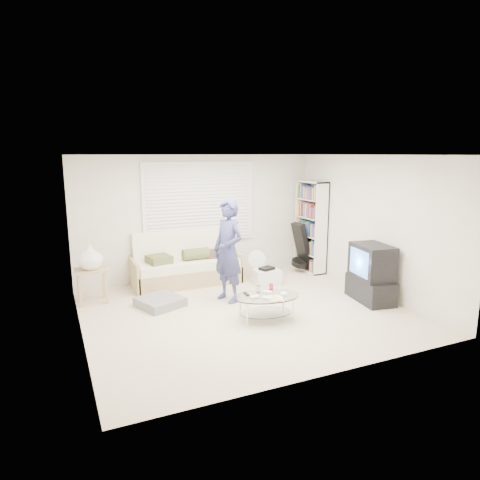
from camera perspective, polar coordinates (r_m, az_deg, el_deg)
name	(u,v)px	position (r m, az deg, el deg)	size (l,w,h in m)	color
ground	(245,311)	(7.06, 0.71, -9.46)	(5.00, 5.00, 0.00)	beige
room_shell	(233,208)	(7.09, -0.89, 4.24)	(5.02, 4.52, 2.51)	beige
window_blinds	(200,202)	(8.70, -5.39, 5.00)	(2.32, 0.08, 1.62)	silver
futon_sofa	(186,267)	(8.49, -7.15, -3.53)	(2.10, 0.85, 1.03)	tan
grey_floor_pillow	(160,302)	(7.38, -10.59, -8.11)	(0.66, 0.66, 0.15)	slate
side_table	(90,259)	(7.66, -19.34, -2.41)	(0.52, 0.42, 1.04)	tan
bookshelf	(311,227)	(9.32, 9.40, 1.76)	(0.31, 0.82, 1.95)	white
guitar_case	(302,250)	(9.31, 8.24, -1.38)	(0.42, 0.39, 1.05)	black
floor_fan	(256,262)	(8.70, 2.09, -2.98)	(0.37, 0.24, 0.60)	white
storage_bin	(267,277)	(8.40, 3.59, -4.89)	(0.53, 0.40, 0.35)	white
tv_unit	(371,274)	(7.73, 17.09, -4.33)	(0.63, 0.98, 1.00)	black
coffee_table	(266,300)	(6.62, 3.55, -8.00)	(1.14, 0.82, 0.51)	silver
standing_person	(228,251)	(7.31, -1.59, -1.47)	(0.65, 0.42, 1.77)	navy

